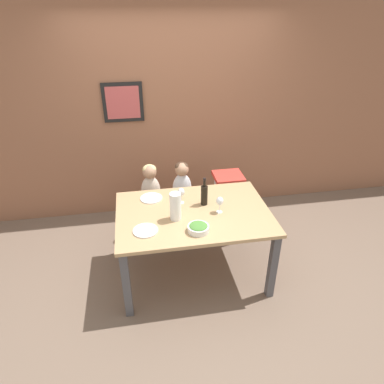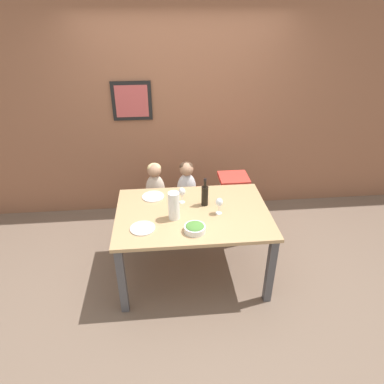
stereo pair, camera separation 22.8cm
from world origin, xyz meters
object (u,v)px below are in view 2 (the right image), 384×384
object	(u,v)px
person_child_left	(155,182)
chair_far_center	(186,206)
chair_right_highchair	(233,189)
paper_towel_roll	(174,206)
dinner_plate_front_left	(143,228)
chair_far_left	(156,207)
wine_glass_far	(182,192)
wine_glass_near	(219,203)
person_child_center	(186,180)
salad_bowl_large	(195,228)
wine_bottle	(205,195)
dinner_plate_back_left	(153,197)

from	to	relation	value
person_child_left	chair_far_center	bearing A→B (deg)	-0.22
chair_right_highchair	paper_towel_roll	size ratio (longest dim) A/B	2.74
person_child_left	dinner_plate_front_left	size ratio (longest dim) A/B	2.21
chair_far_left	wine_glass_far	distance (m)	0.81
wine_glass_near	dinner_plate_front_left	size ratio (longest dim) A/B	0.74
person_child_center	salad_bowl_large	size ratio (longest dim) A/B	2.60
salad_bowl_large	chair_right_highchair	bearing A→B (deg)	61.89
chair_far_center	dinner_plate_front_left	distance (m)	1.17
salad_bowl_large	dinner_plate_front_left	bearing A→B (deg)	169.99
person_child_center	paper_towel_roll	distance (m)	0.88
chair_far_left	wine_glass_far	size ratio (longest dim) A/B	2.66
wine_glass_far	chair_far_center	bearing A→B (deg)	81.20
wine_glass_far	paper_towel_roll	bearing A→B (deg)	-108.58
chair_far_center	person_child_left	bearing A→B (deg)	179.78
wine_glass_near	dinner_plate_front_left	world-z (taller)	wine_glass_near
chair_right_highchair	wine_glass_far	bearing A→B (deg)	-139.12
wine_bottle	person_child_left	bearing A→B (deg)	128.51
chair_right_highchair	dinner_plate_back_left	world-z (taller)	dinner_plate_back_left
paper_towel_roll	wine_glass_near	xyz separation A→B (m)	(0.43, 0.04, -0.02)
wine_glass_far	person_child_left	bearing A→B (deg)	116.22
chair_far_left	dinner_plate_front_left	bearing A→B (deg)	-96.21
wine_bottle	dinner_plate_back_left	xyz separation A→B (m)	(-0.52, 0.20, -0.11)
wine_glass_near	wine_glass_far	world-z (taller)	same
salad_bowl_large	dinner_plate_front_left	world-z (taller)	salad_bowl_large
wine_bottle	chair_far_left	bearing A→B (deg)	128.57
person_child_center	wine_glass_near	xyz separation A→B (m)	(0.25, -0.80, 0.17)
chair_far_center	dinner_plate_front_left	size ratio (longest dim) A/B	1.96
chair_right_highchair	salad_bowl_large	world-z (taller)	salad_bowl_large
person_child_center	dinner_plate_front_left	xyz separation A→B (m)	(-0.47, -0.99, 0.06)
chair_far_center	chair_right_highchair	bearing A→B (deg)	-0.00
dinner_plate_back_left	salad_bowl_large	bearing A→B (deg)	-59.77
person_child_center	salad_bowl_large	world-z (taller)	person_child_center
wine_bottle	salad_bowl_large	size ratio (longest dim) A/B	1.51
chair_right_highchair	dinner_plate_front_left	xyz separation A→B (m)	(-1.04, -0.99, 0.20)
chair_far_center	dinner_plate_back_left	distance (m)	0.70
wine_bottle	paper_towel_roll	xyz separation A→B (m)	(-0.32, -0.21, 0.02)
person_child_center	dinner_plate_back_left	bearing A→B (deg)	-131.49
chair_far_center	wine_glass_near	distance (m)	0.98
chair_far_center	dinner_plate_front_left	world-z (taller)	dinner_plate_front_left
person_child_center	wine_glass_far	world-z (taller)	person_child_center
chair_far_left	person_child_left	xyz separation A→B (m)	(0.00, 0.00, 0.35)
dinner_plate_front_left	salad_bowl_large	bearing A→B (deg)	-10.01
chair_far_left	salad_bowl_large	bearing A→B (deg)	-71.54
person_child_center	paper_towel_roll	size ratio (longest dim) A/B	1.85
paper_towel_roll	dinner_plate_back_left	distance (m)	0.48
paper_towel_roll	dinner_plate_front_left	xyz separation A→B (m)	(-0.29, -0.15, -0.13)
person_child_left	wine_bottle	world-z (taller)	wine_bottle
paper_towel_roll	dinner_plate_back_left	size ratio (longest dim) A/B	1.20
person_child_left	wine_glass_far	world-z (taller)	person_child_left
chair_right_highchair	person_child_left	distance (m)	0.94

